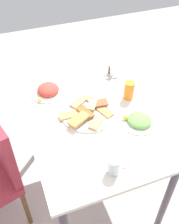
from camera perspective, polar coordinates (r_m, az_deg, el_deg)
The scene contains 11 objects.
ground_plane at distance 2.24m, azimuth 0.21°, elevation -15.33°, with size 6.00×6.00×0.00m, color #B5ACA7.
dining_table at distance 1.71m, azimuth 0.26°, elevation -3.23°, with size 1.08×0.79×0.77m.
pide_platter at distance 1.65m, azimuth -0.44°, elevation -0.15°, with size 0.34×0.34×0.05m.
salad_plate_greens at distance 1.61m, azimuth 10.59°, elevation -1.86°, with size 0.21×0.21×0.05m.
salad_plate_rice at distance 1.83m, azimuth -8.88°, elevation 4.63°, with size 0.24×0.24×0.07m.
soda_can at distance 1.76m, azimuth 8.48°, elevation 4.63°, with size 0.07×0.07×0.12m, color orange.
drinking_glass at distance 1.34m, azimuth 5.20°, elevation -11.40°, with size 0.07×0.07×0.10m, color silver.
paper_napkin at distance 1.46m, azimuth 7.10°, elevation -8.71°, with size 0.16×0.16×0.00m, color white.
fork at distance 1.46m, azimuth 7.76°, elevation -8.40°, with size 0.17×0.02×0.01m, color silver.
spoon at distance 1.45m, azimuth 6.47°, elevation -8.82°, with size 0.20×0.02×0.01m, color silver.
condiment_caddy at distance 1.98m, azimuth 4.58°, elevation 8.38°, with size 0.10×0.10×0.08m.
Camera 1 is at (-1.11, 0.43, 1.90)m, focal length 42.54 mm.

